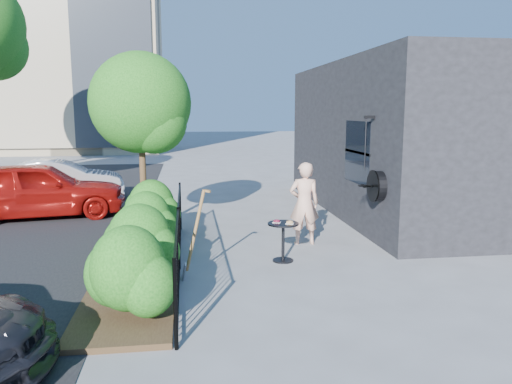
{
  "coord_description": "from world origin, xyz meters",
  "views": [
    {
      "loc": [
        -1.35,
        -8.46,
        2.71
      ],
      "look_at": [
        -0.04,
        0.8,
        1.2
      ],
      "focal_mm": 35.0,
      "sensor_mm": 36.0,
      "label": 1
    }
  ],
  "objects": [
    {
      "name": "ground",
      "position": [
        0.0,
        0.0,
        0.0
      ],
      "size": [
        120.0,
        120.0,
        0.0
      ],
      "primitive_type": "plane",
      "color": "gray",
      "rests_on": "ground"
    },
    {
      "name": "shop_building",
      "position": [
        5.5,
        4.5,
        2.0
      ],
      "size": [
        6.22,
        9.0,
        4.0
      ],
      "color": "black",
      "rests_on": "ground"
    },
    {
      "name": "fence",
      "position": [
        -1.5,
        0.0,
        0.56
      ],
      "size": [
        0.05,
        6.05,
        1.1
      ],
      "color": "black",
      "rests_on": "ground"
    },
    {
      "name": "planting_bed",
      "position": [
        -2.2,
        0.0,
        0.04
      ],
      "size": [
        1.3,
        6.0,
        0.08
      ],
      "primitive_type": "cube",
      "color": "#382616",
      "rests_on": "ground"
    },
    {
      "name": "shrubs",
      "position": [
        -2.1,
        0.1,
        0.7
      ],
      "size": [
        1.1,
        5.6,
        1.24
      ],
      "color": "#155212",
      "rests_on": "ground"
    },
    {
      "name": "patio_tree",
      "position": [
        -2.24,
        2.76,
        2.76
      ],
      "size": [
        2.2,
        2.2,
        3.94
      ],
      "color": "#3F2B19",
      "rests_on": "ground"
    },
    {
      "name": "cafe_table",
      "position": [
        0.38,
        0.21,
        0.5
      ],
      "size": [
        0.57,
        0.57,
        0.76
      ],
      "rotation": [
        0.0,
        0.0,
        -0.35
      ],
      "color": "black",
      "rests_on": "ground"
    },
    {
      "name": "woman",
      "position": [
        1.04,
        1.36,
        0.85
      ],
      "size": [
        0.65,
        0.46,
        1.7
      ],
      "primitive_type": "imported",
      "rotation": [
        0.0,
        0.0,
        3.06
      ],
      "color": "#DBA68E",
      "rests_on": "ground"
    },
    {
      "name": "shovel",
      "position": [
        -1.26,
        -0.54,
        0.66
      ],
      "size": [
        0.51,
        0.2,
        1.51
      ],
      "color": "brown",
      "rests_on": "ground"
    },
    {
      "name": "car_red",
      "position": [
        -5.12,
        4.84,
        0.73
      ],
      "size": [
        4.53,
        2.44,
        1.46
      ],
      "primitive_type": "imported",
      "rotation": [
        0.0,
        0.0,
        1.74
      ],
      "color": "#A6120D",
      "rests_on": "ground"
    },
    {
      "name": "car_silver",
      "position": [
        -5.2,
        7.38,
        0.63
      ],
      "size": [
        3.97,
        1.87,
        1.26
      ],
      "primitive_type": "imported",
      "rotation": [
        0.0,
        0.0,
        1.72
      ],
      "color": "#B4B3B8",
      "rests_on": "ground"
    }
  ]
}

